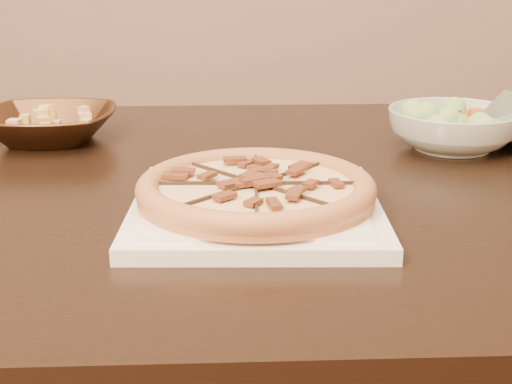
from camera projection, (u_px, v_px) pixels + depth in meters
dining_table at (199, 237)px, 1.02m from camera, size 1.55×1.04×0.75m
plate at (256, 208)px, 0.83m from camera, size 0.29×0.29×0.02m
pizza at (256, 189)px, 0.82m from camera, size 0.28×0.28×0.03m
bronze_bowl at (49, 126)px, 1.16m from camera, size 0.22×0.22×0.05m
mixed_dish at (46, 101)px, 1.15m from camera, size 0.10×0.10×0.03m
salad_bowl at (453, 129)px, 1.11m from camera, size 0.26×0.26×0.06m
salad at (456, 98)px, 1.09m from camera, size 0.11×0.10×0.04m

